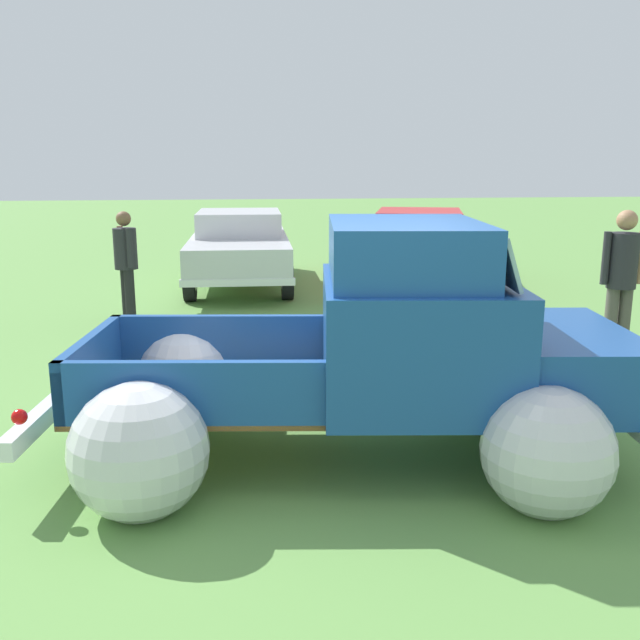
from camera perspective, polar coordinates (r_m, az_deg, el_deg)
name	(u,v)px	position (r m, az deg, el deg)	size (l,w,h in m)	color
ground_plane	(333,455)	(5.81, 1.10, -11.06)	(80.00, 80.00, 0.00)	#609347
vintage_pickup_truck	(382,367)	(5.57, 5.14, -3.87)	(4.80, 3.18, 1.96)	black
show_car_0	(240,245)	(13.55, -6.65, 6.17)	(2.00, 4.72, 1.43)	black
show_car_1	(418,244)	(13.82, 8.14, 6.26)	(3.08, 4.94, 1.43)	black
spectator_0	(622,275)	(9.03, 23.66, 3.45)	(0.53, 0.35, 1.81)	#4C4742
spectator_1	(126,260)	(10.69, -15.73, 4.82)	(0.45, 0.52, 1.66)	black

